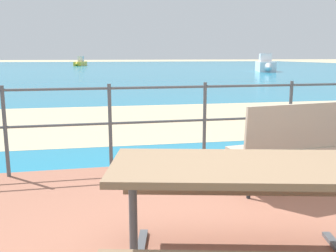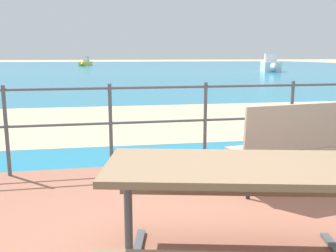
# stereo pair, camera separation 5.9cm
# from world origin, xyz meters

# --- Properties ---
(sea_water) EXTENTS (90.00, 90.00, 0.01)m
(sea_water) POSITION_xyz_m (0.00, 40.00, 0.01)
(sea_water) COLOR teal
(sea_water) RESTS_ON ground
(beach_strip) EXTENTS (54.08, 5.81, 0.01)m
(beach_strip) POSITION_xyz_m (0.00, 6.25, 0.01)
(beach_strip) COLOR tan
(beach_strip) RESTS_ON ground
(picnic_table) EXTENTS (1.92, 1.68, 0.77)m
(picnic_table) POSITION_xyz_m (0.10, -0.07, 0.64)
(picnic_table) COLOR #7A6047
(picnic_table) RESTS_ON patio_paving
(park_bench) EXTENTS (1.78, 0.65, 0.92)m
(park_bench) POSITION_xyz_m (1.44, 1.43, 0.60)
(park_bench) COLOR tan
(park_bench) RESTS_ON patio_paving
(railing_fence) EXTENTS (5.94, 0.04, 1.05)m
(railing_fence) POSITION_xyz_m (0.00, 2.46, 0.72)
(railing_fence) COLOR #4C5156
(railing_fence) RESTS_ON patio_paving
(boat_near) EXTENTS (1.83, 5.10, 1.32)m
(boat_near) POSITION_xyz_m (-1.95, 52.35, 0.40)
(boat_near) COLOR yellow
(boat_near) RESTS_ON sea_water
(boat_mid) EXTENTS (2.54, 4.46, 1.58)m
(boat_mid) POSITION_xyz_m (14.67, 29.18, 0.56)
(boat_mid) COLOR silver
(boat_mid) RESTS_ON sea_water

